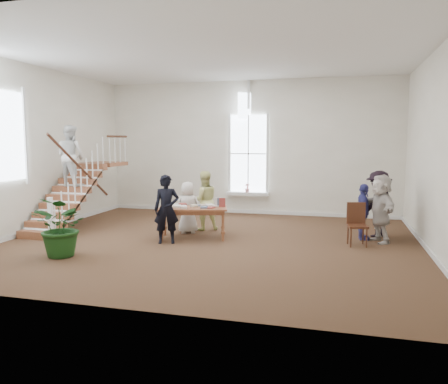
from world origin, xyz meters
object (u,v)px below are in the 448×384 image
(woman_cluster_b, at_px, (378,204))
(floor_plant, at_px, (63,227))
(woman_cluster_c, at_px, (380,208))
(woman_cluster_a, at_px, (363,212))
(library_table, at_px, (193,210))
(police_officer, at_px, (167,209))
(person_yellow, at_px, (204,201))
(elderly_woman, at_px, (188,207))
(side_chair, at_px, (357,221))

(woman_cluster_b, xyz_separation_m, floor_plant, (-6.69, -3.82, -0.21))
(woman_cluster_b, bearing_deg, woman_cluster_c, 39.00)
(woman_cluster_a, bearing_deg, floor_plant, 113.86)
(library_table, distance_m, police_officer, 0.80)
(person_yellow, distance_m, woman_cluster_b, 4.63)
(police_officer, xyz_separation_m, elderly_woman, (0.10, 1.25, -0.14))
(elderly_woman, bearing_deg, side_chair, 153.06)
(woman_cluster_b, distance_m, woman_cluster_c, 0.65)
(floor_plant, distance_m, side_chair, 6.70)
(elderly_woman, relative_size, side_chair, 1.37)
(police_officer, xyz_separation_m, floor_plant, (-1.67, -1.75, -0.18))
(police_officer, distance_m, woman_cluster_b, 5.43)
(elderly_woman, xyz_separation_m, woman_cluster_c, (4.92, 0.17, 0.14))
(elderly_woman, relative_size, woman_cluster_c, 0.83)
(person_yellow, distance_m, woman_cluster_a, 4.23)
(floor_plant, bearing_deg, person_yellow, 59.36)
(side_chair, bearing_deg, floor_plant, -165.97)
(woman_cluster_b, relative_size, side_chair, 1.69)
(woman_cluster_a, bearing_deg, woman_cluster_b, -45.15)
(police_officer, xyz_separation_m, side_chair, (4.46, 0.96, -0.26))
(woman_cluster_a, distance_m, side_chair, 0.70)
(police_officer, xyz_separation_m, woman_cluster_a, (4.63, 1.62, -0.13))
(library_table, height_order, woman_cluster_b, woman_cluster_b)
(library_table, distance_m, woman_cluster_c, 4.65)
(woman_cluster_c, height_order, side_chair, woman_cluster_c)
(library_table, bearing_deg, woman_cluster_c, -5.84)
(elderly_woman, height_order, floor_plant, elderly_woman)
(person_yellow, xyz_separation_m, woman_cluster_b, (4.62, 0.32, 0.04))
(police_officer, relative_size, person_yellow, 1.01)
(person_yellow, bearing_deg, library_table, 62.54)
(police_officer, xyz_separation_m, woman_cluster_b, (5.02, 2.07, 0.03))
(library_table, height_order, side_chair, side_chair)
(person_yellow, relative_size, floor_plant, 1.26)
(person_yellow, xyz_separation_m, woman_cluster_a, (4.23, -0.13, -0.12))
(library_table, xyz_separation_m, floor_plant, (-2.11, -2.40, -0.07))
(police_officer, distance_m, elderly_woman, 1.26)
(police_officer, distance_m, person_yellow, 1.80)
(woman_cluster_a, bearing_deg, library_table, 98.72)
(library_table, bearing_deg, woman_cluster_a, -2.36)
(woman_cluster_c, distance_m, side_chair, 0.77)
(floor_plant, bearing_deg, police_officer, 46.26)
(police_officer, distance_m, side_chair, 4.57)
(library_table, bearing_deg, woman_cluster_b, 1.84)
(library_table, distance_m, woman_cluster_a, 4.30)
(library_table, relative_size, elderly_woman, 1.35)
(woman_cluster_a, height_order, woman_cluster_b, woman_cluster_b)
(police_officer, bearing_deg, person_yellow, 56.90)
(library_table, xyz_separation_m, side_chair, (4.02, 0.31, -0.15))
(library_table, height_order, person_yellow, person_yellow)
(library_table, distance_m, person_yellow, 1.10)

